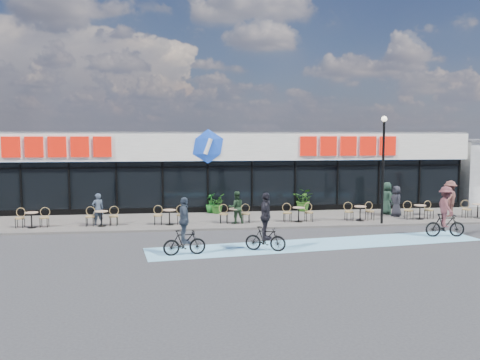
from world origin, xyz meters
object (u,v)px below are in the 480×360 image
object	(u,v)px
potted_plant_mid	(217,204)
lamp_post	(383,160)
pedestrian_b	(387,198)
pedestrian_a	(396,201)
pedestrian_c	(450,199)
patron_left	(98,209)
cyclist_a	(266,226)
potted_plant_right	(304,200)
patron_right	(236,207)
cyclist_b	(446,214)
potted_plant_left	(211,203)

from	to	relation	value
potted_plant_mid	lamp_post	bearing A→B (deg)	-28.46
potted_plant_mid	pedestrian_b	size ratio (longest dim) A/B	0.60
pedestrian_a	pedestrian_c	bearing A→B (deg)	78.40
patron_left	cyclist_a	xyz separation A→B (m)	(7.13, -6.01, 0.10)
potted_plant_right	patron_left	size ratio (longest dim) A/B	0.85
patron_right	cyclist_b	size ratio (longest dim) A/B	0.71
pedestrian_b	patron_right	bearing A→B (deg)	94.45
lamp_post	cyclist_a	distance (m)	8.43
cyclist_b	patron_right	bearing A→B (deg)	155.62
potted_plant_right	potted_plant_mid	bearing A→B (deg)	-177.89
pedestrian_b	pedestrian_a	bearing A→B (deg)	-174.90
potted_plant_left	cyclist_a	bearing A→B (deg)	-81.01
patron_right	pedestrian_c	distance (m)	11.56
pedestrian_c	pedestrian_b	bearing A→B (deg)	-61.47
patron_left	patron_right	bearing A→B (deg)	152.89
pedestrian_b	cyclist_a	xyz separation A→B (m)	(-8.04, -7.40, -0.01)
cyclist_a	potted_plant_right	bearing A→B (deg)	67.08
patron_right	cyclist_b	distance (m)	9.55
potted_plant_mid	pedestrian_b	xyz separation A→B (m)	(9.20, -1.51, 0.35)
potted_plant_right	pedestrian_b	distance (m)	4.54
pedestrian_a	pedestrian_c	size ratio (longest dim) A/B	0.86
patron_right	cyclist_b	world-z (taller)	cyclist_b
patron_left	pedestrian_b	size ratio (longest dim) A/B	0.87
lamp_post	patron_left	xyz separation A→B (m)	(-13.76, 1.32, -2.34)
lamp_post	pedestrian_a	world-z (taller)	lamp_post
cyclist_b	potted_plant_mid	bearing A→B (deg)	142.30
potted_plant_mid	cyclist_a	size ratio (longest dim) A/B	0.47
potted_plant_left	patron_left	size ratio (longest dim) A/B	0.71
patron_left	cyclist_b	bearing A→B (deg)	140.62
pedestrian_c	cyclist_a	size ratio (longest dim) A/B	0.85
patron_right	pedestrian_a	size ratio (longest dim) A/B	0.96
potted_plant_mid	pedestrian_a	size ratio (longest dim) A/B	0.65
patron_right	pedestrian_c	bearing A→B (deg)	177.45
potted_plant_mid	patron_right	size ratio (longest dim) A/B	0.67
patron_left	cyclist_a	size ratio (longest dim) A/B	0.68
pedestrian_b	potted_plant_mid	bearing A→B (deg)	73.12
pedestrian_c	lamp_post	bearing A→B (deg)	-21.53
lamp_post	potted_plant_left	xyz separation A→B (m)	(-8.08, 4.45, -2.56)
lamp_post	cyclist_b	distance (m)	4.08
lamp_post	pedestrian_a	bearing A→B (deg)	50.06
pedestrian_a	pedestrian_b	world-z (taller)	pedestrian_b
lamp_post	potted_plant_mid	distance (m)	9.23
lamp_post	cyclist_b	world-z (taller)	lamp_post
patron_left	pedestrian_c	distance (m)	18.21
pedestrian_a	cyclist_a	bearing A→B (deg)	-56.66
lamp_post	cyclist_b	size ratio (longest dim) A/B	2.36
pedestrian_c	cyclist_a	xyz separation A→B (m)	(-11.08, -6.27, -0.09)
pedestrian_a	cyclist_b	bearing A→B (deg)	-5.20
lamp_post	potted_plant_left	world-z (taller)	lamp_post
potted_plant_mid	patron_left	bearing A→B (deg)	-154.07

